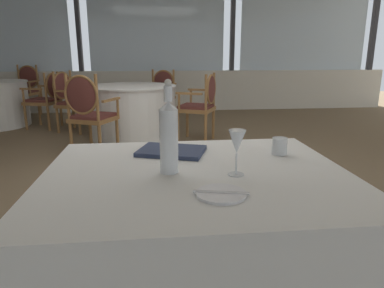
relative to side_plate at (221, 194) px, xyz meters
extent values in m
plane|color=#756047|center=(-0.11, 2.16, -0.76)|extent=(15.12, 15.12, 0.00)
cube|color=silver|center=(-0.11, 6.52, -0.34)|extent=(10.07, 0.12, 0.85)
cube|color=silver|center=(-0.11, 6.54, 0.91)|extent=(2.78, 0.02, 1.64)
cube|color=#333338|center=(-1.69, 6.52, 0.91)|extent=(0.08, 0.14, 1.64)
cube|color=silver|center=(3.04, 6.54, 0.91)|extent=(2.78, 0.02, 1.64)
cube|color=#333338|center=(1.47, 6.52, 0.91)|extent=(0.08, 0.14, 1.64)
cube|color=#333338|center=(4.62, 6.52, 0.91)|extent=(0.08, 0.14, 1.64)
cube|color=white|center=(-0.05, 0.25, -0.02)|extent=(1.23, 1.03, 0.02)
cube|color=white|center=(-0.05, 0.25, -0.39)|extent=(1.20, 0.99, 0.74)
cylinder|color=white|center=(0.00, 0.00, 0.00)|extent=(0.17, 0.17, 0.01)
cube|color=silver|center=(0.00, 0.00, 0.01)|extent=(0.19, 0.06, 0.00)
cylinder|color=white|center=(-0.16, 0.26, 0.12)|extent=(0.07, 0.07, 0.26)
cone|color=white|center=(-0.16, 0.26, 0.27)|extent=(0.07, 0.07, 0.03)
cylinder|color=white|center=(-0.16, 0.26, 0.31)|extent=(0.03, 0.03, 0.06)
sphere|color=silver|center=(-0.16, 0.26, 0.35)|extent=(0.03, 0.03, 0.03)
cylinder|color=white|center=(0.10, 0.20, 0.00)|extent=(0.06, 0.06, 0.00)
cylinder|color=white|center=(0.10, 0.20, 0.04)|extent=(0.01, 0.01, 0.08)
cone|color=white|center=(0.10, 0.20, 0.13)|extent=(0.07, 0.07, 0.09)
cylinder|color=white|center=(0.37, 0.46, 0.03)|extent=(0.07, 0.07, 0.08)
cube|color=#2D3856|center=(-0.14, 0.53, 0.01)|extent=(0.36, 0.30, 0.02)
cylinder|color=white|center=(-0.54, 4.18, -0.02)|extent=(1.32, 1.32, 0.02)
cylinder|color=white|center=(-0.54, 4.18, -0.39)|extent=(1.28, 1.28, 0.74)
cube|color=olive|center=(-0.96, 3.27, -0.33)|extent=(0.61, 0.61, 0.05)
cube|color=brown|center=(-0.96, 3.27, -0.29)|extent=(0.56, 0.56, 0.04)
cylinder|color=olive|center=(-1.06, 3.53, -0.56)|extent=(0.04, 0.04, 0.41)
cylinder|color=olive|center=(-0.70, 3.36, -0.56)|extent=(0.04, 0.04, 0.41)
cylinder|color=olive|center=(-1.23, 3.17, -0.56)|extent=(0.04, 0.04, 0.41)
cylinder|color=olive|center=(-0.86, 3.00, -0.56)|extent=(0.04, 0.04, 0.41)
cylinder|color=olive|center=(-1.23, 3.17, -0.04)|extent=(0.04, 0.04, 0.53)
cylinder|color=olive|center=(-0.86, 3.00, -0.04)|extent=(0.04, 0.04, 0.53)
ellipsoid|color=brown|center=(-1.05, 3.07, -0.01)|extent=(0.38, 0.21, 0.45)
torus|color=olive|center=(-1.05, 3.07, -0.01)|extent=(0.43, 0.22, 0.46)
cube|color=olive|center=(-1.18, 3.39, -0.08)|extent=(0.19, 0.35, 0.03)
cylinder|color=olive|center=(-1.12, 3.52, -0.19)|extent=(0.03, 0.03, 0.22)
cube|color=olive|center=(-0.73, 3.18, -0.08)|extent=(0.19, 0.35, 0.03)
cylinder|color=olive|center=(-0.67, 3.31, -0.19)|extent=(0.03, 0.03, 0.22)
cube|color=olive|center=(0.37, 3.76, -0.31)|extent=(0.61, 0.61, 0.05)
cube|color=brown|center=(0.37, 3.76, -0.26)|extent=(0.56, 0.56, 0.04)
cylinder|color=olive|center=(0.10, 3.66, -0.55)|extent=(0.04, 0.04, 0.43)
cylinder|color=olive|center=(0.27, 4.02, -0.55)|extent=(0.04, 0.04, 0.43)
cylinder|color=olive|center=(0.46, 3.49, -0.55)|extent=(0.04, 0.04, 0.43)
cylinder|color=olive|center=(0.63, 3.86, -0.55)|extent=(0.04, 0.04, 0.43)
cylinder|color=olive|center=(0.46, 3.49, -0.05)|extent=(0.04, 0.04, 0.47)
cylinder|color=olive|center=(0.63, 3.86, -0.05)|extent=(0.04, 0.04, 0.47)
ellipsoid|color=brown|center=(0.56, 3.67, -0.02)|extent=(0.21, 0.38, 0.40)
torus|color=olive|center=(0.56, 3.67, -0.02)|extent=(0.20, 0.39, 0.41)
cube|color=olive|center=(0.24, 3.54, -0.06)|extent=(0.35, 0.19, 0.03)
cylinder|color=olive|center=(0.12, 3.60, -0.17)|extent=(0.03, 0.03, 0.22)
cube|color=olive|center=(0.45, 4.00, -0.06)|extent=(0.35, 0.19, 0.03)
cylinder|color=olive|center=(0.32, 4.05, -0.17)|extent=(0.03, 0.03, 0.22)
cube|color=olive|center=(-0.13, 5.09, -0.31)|extent=(0.61, 0.61, 0.05)
cube|color=brown|center=(-0.13, 5.09, -0.27)|extent=(0.56, 0.56, 0.04)
cylinder|color=olive|center=(-0.03, 4.82, -0.55)|extent=(0.04, 0.04, 0.43)
cylinder|color=olive|center=(-0.39, 4.99, -0.55)|extent=(0.04, 0.04, 0.43)
cylinder|color=olive|center=(0.14, 5.18, -0.55)|extent=(0.04, 0.04, 0.43)
cylinder|color=olive|center=(-0.23, 5.35, -0.55)|extent=(0.04, 0.04, 0.43)
cylinder|color=olive|center=(0.14, 5.18, -0.06)|extent=(0.04, 0.04, 0.46)
cylinder|color=olive|center=(-0.23, 5.35, -0.06)|extent=(0.04, 0.04, 0.46)
ellipsoid|color=brown|center=(-0.04, 5.28, -0.03)|extent=(0.38, 0.21, 0.39)
torus|color=olive|center=(-0.04, 5.28, -0.03)|extent=(0.38, 0.20, 0.40)
cube|color=olive|center=(0.09, 4.96, -0.07)|extent=(0.19, 0.35, 0.03)
cylinder|color=olive|center=(0.03, 4.84, -0.18)|extent=(0.03, 0.03, 0.22)
cube|color=olive|center=(-0.36, 5.17, -0.07)|extent=(0.19, 0.35, 0.03)
cylinder|color=olive|center=(-0.42, 5.04, -0.18)|extent=(0.03, 0.03, 0.22)
cube|color=olive|center=(-1.45, 4.59, -0.34)|extent=(0.61, 0.61, 0.05)
cube|color=brown|center=(-1.45, 4.59, -0.30)|extent=(0.56, 0.56, 0.04)
cylinder|color=olive|center=(-1.19, 4.69, -0.57)|extent=(0.04, 0.04, 0.39)
cylinder|color=olive|center=(-1.36, 4.33, -0.57)|extent=(0.04, 0.04, 0.39)
cylinder|color=olive|center=(-1.55, 4.86, -0.57)|extent=(0.04, 0.04, 0.39)
cylinder|color=olive|center=(-1.72, 4.49, -0.57)|extent=(0.04, 0.04, 0.39)
cylinder|color=olive|center=(-1.55, 4.86, -0.07)|extent=(0.04, 0.04, 0.51)
cylinder|color=olive|center=(-1.72, 4.49, -0.07)|extent=(0.04, 0.04, 0.51)
ellipsoid|color=brown|center=(-1.65, 4.68, -0.04)|extent=(0.21, 0.38, 0.43)
torus|color=olive|center=(-1.65, 4.68, -0.04)|extent=(0.21, 0.41, 0.44)
cube|color=olive|center=(-1.33, 4.81, -0.10)|extent=(0.35, 0.19, 0.03)
cylinder|color=olive|center=(-1.20, 4.75, -0.21)|extent=(0.03, 0.03, 0.22)
cube|color=olive|center=(-1.54, 4.36, -0.10)|extent=(0.35, 0.19, 0.03)
cylinder|color=olive|center=(-1.41, 4.30, -0.21)|extent=(0.03, 0.03, 0.22)
cube|color=olive|center=(-2.05, 4.93, -0.34)|extent=(0.56, 0.56, 0.05)
cube|color=brown|center=(-2.05, 4.93, -0.29)|extent=(0.52, 0.52, 0.04)
cylinder|color=olive|center=(-2.30, 4.79, -0.56)|extent=(0.04, 0.04, 0.40)
cylinder|color=olive|center=(-2.20, 5.18, -0.56)|extent=(0.04, 0.04, 0.40)
cylinder|color=olive|center=(-1.91, 4.69, -0.56)|extent=(0.04, 0.04, 0.40)
cylinder|color=olive|center=(-1.81, 5.07, -0.56)|extent=(0.04, 0.04, 0.40)
cylinder|color=olive|center=(-1.91, 4.69, -0.08)|extent=(0.04, 0.04, 0.47)
cylinder|color=olive|center=(-1.81, 5.07, -0.08)|extent=(0.04, 0.04, 0.47)
ellipsoid|color=brown|center=(-1.84, 4.88, -0.05)|extent=(0.15, 0.39, 0.39)
torus|color=olive|center=(-1.84, 4.88, -0.05)|extent=(0.13, 0.40, 0.41)
cube|color=olive|center=(-2.14, 4.70, -0.09)|extent=(0.37, 0.13, 0.03)
cylinder|color=olive|center=(-2.27, 4.73, -0.20)|extent=(0.03, 0.03, 0.22)
cube|color=olive|center=(-2.01, 5.18, -0.09)|extent=(0.37, 0.13, 0.03)
cylinder|color=olive|center=(-2.14, 5.21, -0.20)|extent=(0.03, 0.03, 0.22)
cube|color=olive|center=(-2.76, 6.13, -0.32)|extent=(0.56, 0.56, 0.05)
cube|color=brown|center=(-2.76, 6.13, -0.28)|extent=(0.52, 0.52, 0.04)
cylinder|color=olive|center=(-2.61, 5.89, -0.55)|extent=(0.04, 0.04, 0.42)
cylinder|color=olive|center=(-3.00, 5.99, -0.55)|extent=(0.04, 0.04, 0.42)
cylinder|color=olive|center=(-2.51, 6.28, -0.55)|extent=(0.04, 0.04, 0.42)
cylinder|color=olive|center=(-2.90, 6.38, -0.55)|extent=(0.04, 0.04, 0.42)
cylinder|color=olive|center=(-2.51, 6.28, -0.03)|extent=(0.04, 0.04, 0.52)
cylinder|color=olive|center=(-2.90, 6.38, -0.03)|extent=(0.04, 0.04, 0.52)
ellipsoid|color=brown|center=(-2.70, 6.34, -0.01)|extent=(0.39, 0.15, 0.44)
torus|color=olive|center=(-2.70, 6.34, -0.01)|extent=(0.44, 0.15, 0.45)
cube|color=olive|center=(-2.52, 6.05, -0.07)|extent=(0.13, 0.37, 0.03)
cylinder|color=olive|center=(-2.55, 5.92, -0.18)|extent=(0.03, 0.03, 0.22)
cube|color=olive|center=(-3.00, 6.18, -0.07)|extent=(0.13, 0.37, 0.03)
cylinder|color=olive|center=(-3.04, 6.04, -0.18)|extent=(0.03, 0.03, 0.22)
camera|label=1|loc=(-0.22, -1.09, 0.46)|focal=32.88mm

